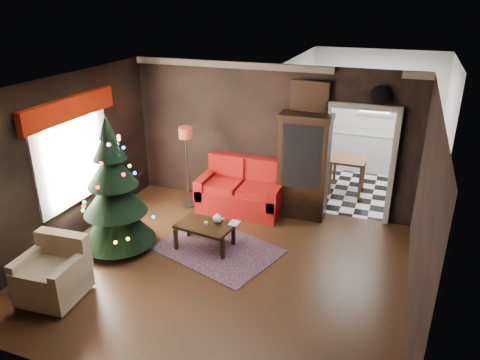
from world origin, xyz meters
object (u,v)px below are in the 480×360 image
(loveseat, at_px, (241,187))
(wall_clock, at_px, (380,95))
(curio_cabinet, at_px, (303,169))
(teapot, at_px, (217,218))
(floor_lamp, at_px, (187,168))
(christmas_tree, at_px, (114,190))
(coffee_table, at_px, (205,236))
(armchair, at_px, (51,270))
(kitchen_table, at_px, (347,175))

(loveseat, distance_m, wall_clock, 3.04)
(curio_cabinet, xyz_separation_m, teapot, (-1.07, -1.61, -0.45))
(curio_cabinet, bearing_deg, loveseat, -169.17)
(floor_lamp, xyz_separation_m, teapot, (1.13, -1.18, -0.33))
(loveseat, bearing_deg, christmas_tree, -125.27)
(christmas_tree, xyz_separation_m, wall_clock, (3.78, 2.43, 1.33))
(curio_cabinet, relative_size, coffee_table, 2.08)
(christmas_tree, height_order, wall_clock, wall_clock)
(curio_cabinet, distance_m, armchair, 4.59)
(kitchen_table, bearing_deg, wall_clock, -66.25)
(loveseat, relative_size, christmas_tree, 0.73)
(teapot, bearing_deg, coffee_table, -139.56)
(floor_lamp, bearing_deg, armchair, -97.72)
(loveseat, distance_m, teapot, 1.39)
(teapot, height_order, wall_clock, wall_clock)
(loveseat, height_order, armchair, loveseat)
(curio_cabinet, relative_size, wall_clock, 5.94)
(armchair, xyz_separation_m, kitchen_table, (3.30, 5.15, -0.08))
(curio_cabinet, height_order, armchair, curio_cabinet)
(loveseat, distance_m, floor_lamp, 1.12)
(loveseat, bearing_deg, floor_lamp, -168.76)
(wall_clock, bearing_deg, kitchen_table, 113.75)
(loveseat, height_order, curio_cabinet, curio_cabinet)
(loveseat, distance_m, coffee_table, 1.56)
(floor_lamp, distance_m, armchair, 3.35)
(armchair, relative_size, wall_clock, 2.63)
(floor_lamp, distance_m, christmas_tree, 1.87)
(teapot, relative_size, kitchen_table, 0.23)
(kitchen_table, bearing_deg, teapot, -119.49)
(christmas_tree, bearing_deg, wall_clock, 32.68)
(armchair, bearing_deg, coffee_table, 50.57)
(teapot, relative_size, wall_clock, 0.54)
(armchair, bearing_deg, floor_lamp, 78.41)
(coffee_table, relative_size, wall_clock, 2.85)
(curio_cabinet, bearing_deg, kitchen_table, 65.56)
(teapot, height_order, kitchen_table, kitchen_table)
(curio_cabinet, bearing_deg, armchair, -125.39)
(wall_clock, bearing_deg, christmas_tree, -147.32)
(loveseat, distance_m, kitchen_table, 2.45)
(armchair, bearing_deg, christmas_tree, 83.72)
(christmas_tree, bearing_deg, teapot, 22.85)
(armchair, distance_m, coffee_table, 2.44)
(coffee_table, relative_size, teapot, 5.26)
(loveseat, height_order, floor_lamp, floor_lamp)
(coffee_table, distance_m, kitchen_table, 3.70)
(christmas_tree, distance_m, wall_clock, 4.69)
(coffee_table, bearing_deg, teapot, 40.44)
(teapot, distance_m, wall_clock, 3.44)
(armchair, xyz_separation_m, wall_clock, (3.85, 3.90, 1.92))
(christmas_tree, bearing_deg, floor_lamp, 78.06)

